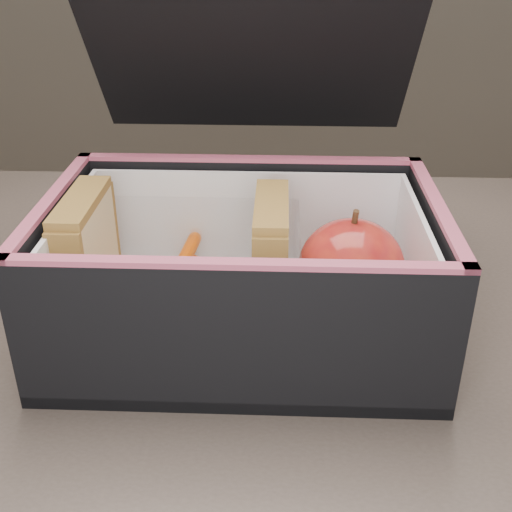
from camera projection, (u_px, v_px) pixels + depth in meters
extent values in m
cube|color=brown|center=(341.00, 384.00, 0.49)|extent=(1.20, 0.80, 0.03)
cube|color=black|center=(251.00, 58.00, 0.57)|extent=(0.29, 0.12, 0.15)
cube|color=#DFCB87|center=(79.00, 260.00, 0.50)|extent=(0.01, 0.09, 0.09)
cube|color=#D6686A|center=(89.00, 264.00, 0.50)|extent=(0.01, 0.08, 0.09)
cube|color=#DFCB87|center=(98.00, 261.00, 0.50)|extent=(0.01, 0.09, 0.09)
cube|color=brown|center=(80.00, 202.00, 0.47)|extent=(0.03, 0.09, 0.01)
cube|color=#DFCB87|center=(261.00, 264.00, 0.49)|extent=(0.01, 0.09, 0.09)
cube|color=#D6686A|center=(271.00, 269.00, 0.49)|extent=(0.01, 0.08, 0.09)
cube|color=#DFCB87|center=(281.00, 265.00, 0.49)|extent=(0.01, 0.09, 0.09)
cube|color=brown|center=(272.00, 206.00, 0.47)|extent=(0.02, 0.09, 0.01)
cylinder|color=#D53F05|center=(165.00, 300.00, 0.52)|extent=(0.01, 0.09, 0.01)
cylinder|color=#D53F05|center=(178.00, 288.00, 0.52)|extent=(0.03, 0.09, 0.01)
cylinder|color=#D53F05|center=(183.00, 263.00, 0.53)|extent=(0.02, 0.09, 0.01)
cylinder|color=#D53F05|center=(156.00, 327.00, 0.49)|extent=(0.02, 0.09, 0.01)
cylinder|color=#D53F05|center=(155.00, 314.00, 0.48)|extent=(0.02, 0.09, 0.01)
cylinder|color=#D53F05|center=(187.00, 295.00, 0.49)|extent=(0.02, 0.09, 0.01)
cube|color=white|center=(342.00, 314.00, 0.51)|extent=(0.09, 0.10, 0.01)
ellipsoid|color=maroon|center=(351.00, 267.00, 0.49)|extent=(0.10, 0.10, 0.08)
cylinder|color=#442C18|center=(355.00, 218.00, 0.48)|extent=(0.01, 0.01, 0.01)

